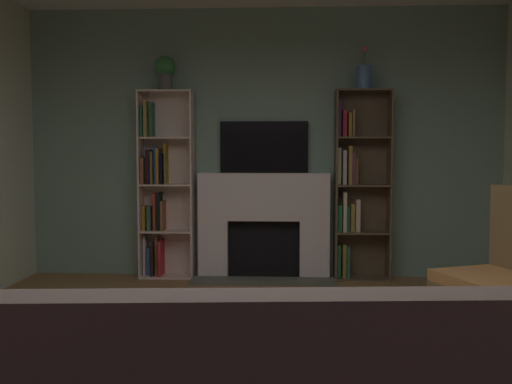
{
  "coord_description": "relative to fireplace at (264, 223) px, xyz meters",
  "views": [
    {
      "loc": [
        0.19,
        -2.87,
        1.32
      ],
      "look_at": [
        0.0,
        1.27,
        1.04
      ],
      "focal_mm": 39.35,
      "sensor_mm": 36.0,
      "label": 1
    }
  ],
  "objects": [
    {
      "name": "vase_with_flowers",
      "position": [
        1.04,
        -0.05,
        1.53
      ],
      "size": [
        0.15,
        0.15,
        0.45
      ],
      "color": "#4971A1",
      "rests_on": "bookshelf_right"
    },
    {
      "name": "armchair",
      "position": [
        1.71,
        -2.13,
        -0.04
      ],
      "size": [
        0.81,
        0.85,
        1.1
      ],
      "color": "brown",
      "rests_on": "ground_plane"
    },
    {
      "name": "wall_back_accent",
      "position": [
        0.0,
        0.13,
        0.85
      ],
      "size": [
        5.19,
        0.06,
        2.87
      ],
      "primitive_type": "cube",
      "color": "gray",
      "rests_on": "ground_plane"
    },
    {
      "name": "potted_plant",
      "position": [
        -1.03,
        -0.05,
        1.61
      ],
      "size": [
        0.21,
        0.21,
        0.36
      ],
      "color": "#51524F",
      "rests_on": "bookshelf_left"
    },
    {
      "name": "fireplace",
      "position": [
        0.0,
        0.0,
        0.0
      ],
      "size": [
        1.49,
        0.5,
        1.12
      ],
      "color": "white",
      "rests_on": "ground_plane"
    },
    {
      "name": "bookshelf_left",
      "position": [
        -1.1,
        0.01,
        0.36
      ],
      "size": [
        0.57,
        0.26,
        1.99
      ],
      "color": "beige",
      "rests_on": "ground_plane"
    },
    {
      "name": "bookshelf_right",
      "position": [
        0.97,
        0.01,
        0.37
      ],
      "size": [
        0.57,
        0.26,
        1.99
      ],
      "color": "brown",
      "rests_on": "ground_plane"
    },
    {
      "name": "tv",
      "position": [
        0.0,
        0.07,
        0.81
      ],
      "size": [
        0.94,
        0.06,
        0.55
      ],
      "primitive_type": "cube",
      "color": "black",
      "rests_on": "fireplace"
    }
  ]
}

